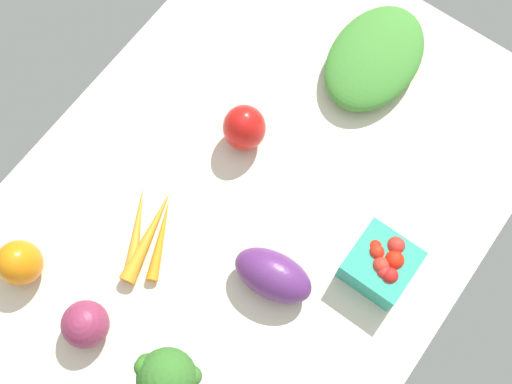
% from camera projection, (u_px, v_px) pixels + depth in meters
% --- Properties ---
extents(tablecloth, '(1.04, 0.76, 0.02)m').
position_uv_depth(tablecloth, '(256.00, 197.00, 1.16)').
color(tablecloth, beige).
rests_on(tablecloth, ground).
extents(carrot_bunch, '(0.18, 0.14, 0.03)m').
position_uv_depth(carrot_bunch, '(148.00, 234.00, 1.11)').
color(carrot_bunch, orange).
rests_on(carrot_bunch, tablecloth).
extents(broccoli_head, '(0.10, 0.10, 0.13)m').
position_uv_depth(broccoli_head, '(166.00, 378.00, 0.97)').
color(broccoli_head, '#9FCF7A').
rests_on(broccoli_head, tablecloth).
extents(eggplant, '(0.10, 0.15, 0.08)m').
position_uv_depth(eggplant, '(273.00, 275.00, 1.06)').
color(eggplant, '#5A296A').
rests_on(eggplant, tablecloth).
extents(bell_pepper_orange, '(0.10, 0.10, 0.09)m').
position_uv_depth(bell_pepper_orange, '(20.00, 263.00, 1.07)').
color(bell_pepper_orange, orange).
rests_on(bell_pepper_orange, tablecloth).
extents(berry_basket, '(0.10, 0.10, 0.08)m').
position_uv_depth(berry_basket, '(381.00, 264.00, 1.07)').
color(berry_basket, teal).
rests_on(berry_basket, tablecloth).
extents(leafy_greens_clump, '(0.25, 0.17, 0.06)m').
position_uv_depth(leafy_greens_clump, '(375.00, 58.00, 1.20)').
color(leafy_greens_clump, '#3F8431').
rests_on(leafy_greens_clump, tablecloth).
extents(bell_pepper_red, '(0.11, 0.11, 0.10)m').
position_uv_depth(bell_pepper_red, '(244.00, 128.00, 1.14)').
color(bell_pepper_red, red).
rests_on(bell_pepper_red, tablecloth).
extents(red_onion_near_basket, '(0.08, 0.08, 0.08)m').
position_uv_depth(red_onion_near_basket, '(85.00, 324.00, 1.04)').
color(red_onion_near_basket, '#862B4B').
rests_on(red_onion_near_basket, tablecloth).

